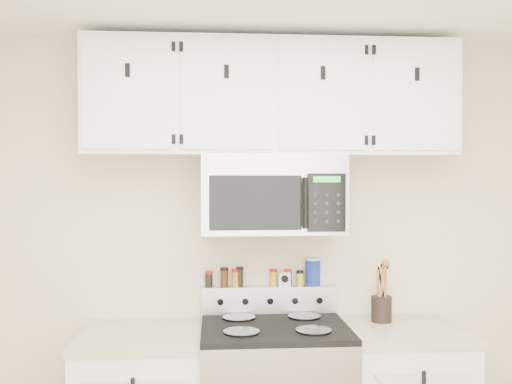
% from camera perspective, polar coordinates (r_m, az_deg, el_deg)
% --- Properties ---
extents(back_wall, '(3.50, 0.01, 2.50)m').
position_cam_1_polar(back_wall, '(3.31, 1.28, -6.73)').
color(back_wall, '#C6B694').
rests_on(back_wall, floor).
extents(microwave, '(0.76, 0.44, 0.42)m').
position_cam_1_polar(microwave, '(3.09, 1.63, -0.22)').
color(microwave, '#9E9EA3').
rests_on(microwave, back_wall).
extents(upper_cabinets, '(2.00, 0.35, 0.62)m').
position_cam_1_polar(upper_cabinets, '(3.15, 1.58, 9.30)').
color(upper_cabinets, white).
rests_on(upper_cabinets, back_wall).
extents(utensil_crock, '(0.11, 0.11, 0.33)m').
position_cam_1_polar(utensil_crock, '(3.30, 12.44, -11.14)').
color(utensil_crock, black).
rests_on(utensil_crock, base_cabinet_right).
extents(kitchen_timer, '(0.07, 0.06, 0.08)m').
position_cam_1_polar(kitchen_timer, '(3.30, 2.83, -8.68)').
color(kitchen_timer, white).
rests_on(kitchen_timer, range).
extents(salt_canister, '(0.09, 0.09, 0.16)m').
position_cam_1_polar(salt_canister, '(3.32, 5.70, -7.95)').
color(salt_canister, navy).
rests_on(salt_canister, range).
extents(spice_jar_0, '(0.05, 0.05, 0.09)m').
position_cam_1_polar(spice_jar_0, '(3.28, -4.75, -8.65)').
color(spice_jar_0, black).
rests_on(spice_jar_0, range).
extents(spice_jar_1, '(0.05, 0.05, 0.11)m').
position_cam_1_polar(spice_jar_1, '(3.28, -3.18, -8.49)').
color(spice_jar_1, '#3D270E').
rests_on(spice_jar_1, range).
extents(spice_jar_2, '(0.04, 0.04, 0.10)m').
position_cam_1_polar(spice_jar_2, '(3.28, -2.04, -8.57)').
color(spice_jar_2, '#C38316').
rests_on(spice_jar_2, range).
extents(spice_jar_3, '(0.04, 0.04, 0.11)m').
position_cam_1_polar(spice_jar_3, '(3.28, -1.63, -8.45)').
color(spice_jar_3, black).
rests_on(spice_jar_3, range).
extents(spice_jar_4, '(0.04, 0.04, 0.10)m').
position_cam_1_polar(spice_jar_4, '(3.29, 1.75, -8.55)').
color(spice_jar_4, gold).
rests_on(spice_jar_4, range).
extents(spice_jar_5, '(0.04, 0.04, 0.10)m').
position_cam_1_polar(spice_jar_5, '(3.30, 3.21, -8.53)').
color(spice_jar_5, black).
rests_on(spice_jar_5, range).
extents(spice_jar_6, '(0.04, 0.04, 0.09)m').
position_cam_1_polar(spice_jar_6, '(3.31, 4.42, -8.57)').
color(spice_jar_6, yellow).
rests_on(spice_jar_6, range).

